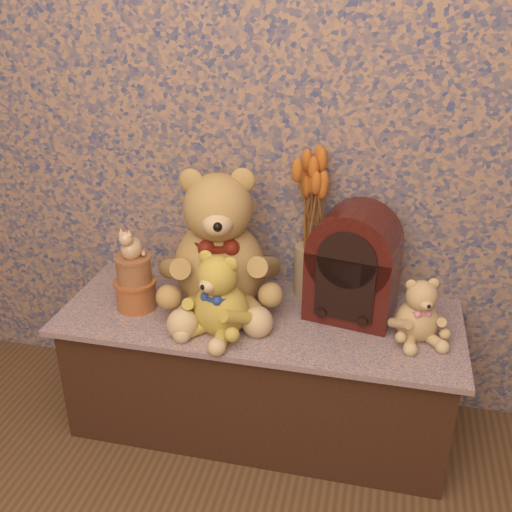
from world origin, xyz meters
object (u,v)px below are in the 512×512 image
at_px(teddy_large, 219,233).
at_px(ceramic_vase, 310,270).
at_px(biscuit_tin_lower, 136,294).
at_px(teddy_medium, 220,289).
at_px(teddy_small, 419,306).
at_px(cathedral_radio, 354,263).
at_px(cat_figurine, 131,242).

relative_size(teddy_large, ceramic_vase, 2.82).
height_order(teddy_large, biscuit_tin_lower, teddy_large).
bearing_deg(ceramic_vase, teddy_large, -157.10).
bearing_deg(ceramic_vase, teddy_medium, -128.68).
bearing_deg(teddy_small, ceramic_vase, 130.81).
relative_size(cathedral_radio, ceramic_vase, 2.08).
height_order(cathedral_radio, biscuit_tin_lower, cathedral_radio).
height_order(teddy_medium, biscuit_tin_lower, teddy_medium).
height_order(teddy_large, cathedral_radio, teddy_large).
xyz_separation_m(cathedral_radio, biscuit_tin_lower, (-0.72, -0.12, -0.14)).
relative_size(ceramic_vase, cat_figurine, 1.62).
xyz_separation_m(cathedral_radio, ceramic_vase, (-0.15, 0.11, -0.10)).
distance_m(cathedral_radio, ceramic_vase, 0.21).
height_order(biscuit_tin_lower, cat_figurine, cat_figurine).
bearing_deg(teddy_large, teddy_medium, -89.05).
bearing_deg(teddy_medium, cathedral_radio, 44.74).
bearing_deg(cat_figurine, teddy_medium, -5.80).
distance_m(ceramic_vase, cat_figurine, 0.62).
height_order(ceramic_vase, biscuit_tin_lower, ceramic_vase).
distance_m(teddy_medium, ceramic_vase, 0.39).
height_order(teddy_medium, cathedral_radio, cathedral_radio).
relative_size(teddy_small, cat_figurine, 1.95).
relative_size(teddy_medium, teddy_small, 1.31).
bearing_deg(cat_figurine, biscuit_tin_lower, 0.00).
height_order(teddy_medium, cat_figurine, cat_figurine).
distance_m(teddy_medium, cathedral_radio, 0.44).
xyz_separation_m(teddy_large, ceramic_vase, (0.29, 0.12, -0.17)).
bearing_deg(teddy_small, cat_figurine, 161.28).
distance_m(teddy_medium, cat_figurine, 0.34).
xyz_separation_m(teddy_small, biscuit_tin_lower, (-0.93, -0.02, -0.06)).
bearing_deg(teddy_medium, ceramic_vase, 70.29).
height_order(teddy_medium, teddy_small, teddy_medium).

